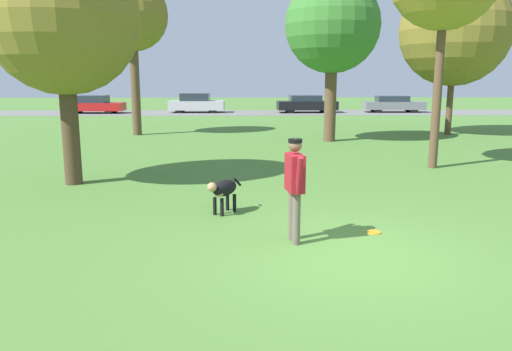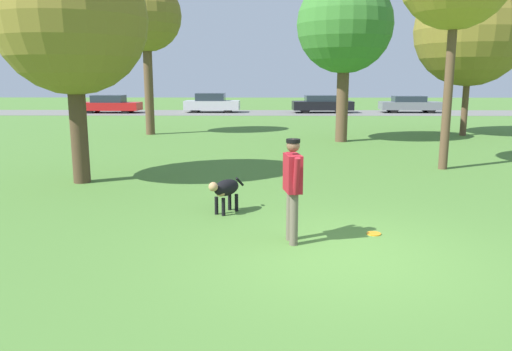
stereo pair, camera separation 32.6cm
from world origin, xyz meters
name	(u,v)px [view 1 (the left image)]	position (x,y,z in m)	size (l,w,h in m)	color
ground_plane	(349,253)	(0.00, 0.00, 0.00)	(120.00, 120.00, 0.00)	#4C7A33
far_road_strip	(264,113)	(0.00, 30.35, 0.01)	(120.00, 6.00, 0.01)	slate
person	(295,181)	(-0.76, 0.56, 0.97)	(0.29, 0.72, 1.64)	#665B4C
dog	(223,189)	(-1.93, 2.26, 0.47)	(0.67, 0.88, 0.67)	black
frisbee	(374,232)	(0.63, 0.98, 0.01)	(0.24, 0.24, 0.02)	orange
tree_mid_center	(332,26)	(1.98, 13.30, 4.55)	(3.75, 3.75, 6.46)	brown
tree_far_right	(455,31)	(7.81, 15.57, 4.58)	(4.81, 4.81, 6.99)	brown
tree_far_left	(132,16)	(-6.37, 15.82, 5.19)	(3.13, 3.13, 6.82)	brown
tree_near_left	(62,19)	(-5.69, 5.09, 3.88)	(3.54, 3.54, 5.68)	#4C3826
parked_car_red	(93,105)	(-12.52, 30.10, 0.64)	(4.38, 1.91, 1.31)	red
parked_car_silver	(196,103)	(-5.03, 30.67, 0.70)	(4.11, 1.90, 1.44)	#B7B7BC
parked_car_black	(307,104)	(3.19, 30.42, 0.65)	(4.46, 1.98, 1.29)	black
parked_car_grey	(393,104)	(9.75, 30.57, 0.63)	(4.50, 1.83, 1.23)	slate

